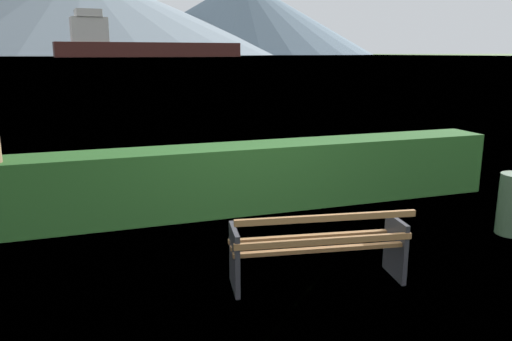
{
  "coord_description": "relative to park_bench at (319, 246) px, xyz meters",
  "views": [
    {
      "loc": [
        -2.27,
        -4.61,
        2.45
      ],
      "look_at": [
        0.0,
        2.04,
        0.8
      ],
      "focal_mm": 35.31,
      "sensor_mm": 36.0,
      "label": 1
    }
  ],
  "objects": [
    {
      "name": "hedge_row",
      "position": [
        0.01,
        2.82,
        0.09
      ],
      "size": [
        8.73,
        0.77,
        1.04
      ],
      "primitive_type": "cube",
      "color": "#285B23",
      "rests_on": "ground_plane"
    },
    {
      "name": "park_bench",
      "position": [
        0.0,
        0.0,
        0.0
      ],
      "size": [
        1.95,
        0.85,
        0.87
      ],
      "color": "olive",
      "rests_on": "ground_plane"
    },
    {
      "name": "cargo_ship_large",
      "position": [
        27.11,
        278.14,
        6.21
      ],
      "size": [
        100.08,
        22.27,
        23.76
      ],
      "color": "#471E19",
      "rests_on": "water_surface"
    },
    {
      "name": "distant_hills",
      "position": [
        -2.72,
        563.99,
        38.54
      ],
      "size": [
        794.89,
        418.22,
        86.93
      ],
      "color": "gray",
      "rests_on": "ground_plane"
    },
    {
      "name": "water_surface",
      "position": [
        0.01,
        306.13,
        -0.43
      ],
      "size": [
        620.0,
        620.0,
        0.0
      ],
      "primitive_type": "plane",
      "color": "slate",
      "rests_on": "ground_plane"
    },
    {
      "name": "ground_plane",
      "position": [
        0.01,
        0.06,
        -0.43
      ],
      "size": [
        1400.0,
        1400.0,
        0.0
      ],
      "primitive_type": "plane",
      "color": "#4C6B33"
    }
  ]
}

